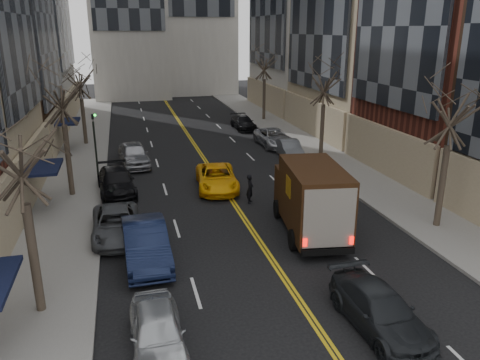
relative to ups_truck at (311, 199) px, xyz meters
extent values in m
cube|color=slate|center=(-11.55, 15.06, -1.65)|extent=(4.00, 66.00, 0.15)
cube|color=slate|center=(6.45, 15.06, -1.65)|extent=(4.00, 66.00, 0.15)
cube|color=black|center=(-12.55, 6.06, 0.68)|extent=(2.00, 3.00, 0.15)
cube|color=black|center=(-13.45, 6.06, -0.37)|extent=(0.20, 3.00, 2.50)
cube|color=black|center=(-12.55, 19.06, 0.68)|extent=(2.00, 3.00, 0.15)
cube|color=black|center=(-13.45, 19.06, -0.37)|extent=(0.20, 3.00, 2.50)
cylinder|color=#382D23|center=(-11.35, -3.94, 0.34)|extent=(0.30, 0.30, 3.83)
cylinder|color=#382D23|center=(-11.35, 8.06, 0.45)|extent=(0.30, 0.30, 4.05)
cylinder|color=#382D23|center=(-11.35, 21.06, 0.27)|extent=(0.30, 0.30, 3.69)
cylinder|color=#382D23|center=(6.25, -0.94, 0.41)|extent=(0.30, 0.30, 3.96)
cylinder|color=#382D23|center=(6.25, 13.06, 0.32)|extent=(0.30, 0.30, 3.78)
cylinder|color=#382D23|center=(6.25, 28.06, 0.50)|extent=(0.30, 0.30, 4.14)
cylinder|color=black|center=(-9.95, 10.06, 0.33)|extent=(0.12, 0.12, 3.80)
imported|color=black|center=(-9.95, 10.06, 2.68)|extent=(0.15, 0.18, 0.90)
sphere|color=#0CE526|center=(-9.80, 9.96, 2.63)|extent=(0.14, 0.14, 0.14)
cube|color=black|center=(0.00, 0.00, -1.18)|extent=(2.98, 6.48, 0.29)
cube|color=black|center=(0.31, 2.27, -0.21)|extent=(2.50, 1.96, 2.05)
cube|color=black|center=(-0.07, -0.53, 0.23)|extent=(2.97, 5.06, 2.93)
cube|color=black|center=(-0.41, -2.98, -1.18)|extent=(2.25, 0.48, 0.29)
cube|color=red|center=(-1.38, -2.87, -0.75)|extent=(0.18, 0.08, 0.34)
cube|color=red|center=(0.55, -3.13, -0.75)|extent=(0.18, 0.08, 0.34)
cube|color=gold|center=(-1.25, -0.32, 0.82)|extent=(0.16, 0.88, 0.88)
cube|color=gold|center=(1.11, -0.65, 0.82)|extent=(0.16, 0.88, 0.88)
cylinder|color=black|center=(-0.86, 2.19, -1.25)|extent=(0.40, 0.97, 0.94)
cylinder|color=black|center=(1.42, 1.87, -1.25)|extent=(0.40, 0.97, 0.94)
cylinder|color=black|center=(-1.37, -1.49, -1.25)|extent=(0.40, 0.97, 0.94)
cylinder|color=black|center=(0.91, -1.80, -1.25)|extent=(0.40, 0.97, 0.94)
imported|color=black|center=(-0.64, -7.49, -1.07)|extent=(2.02, 4.59, 1.31)
cube|color=black|center=(-0.64, -6.83, -0.55)|extent=(0.13, 0.04, 0.09)
cube|color=blue|center=(-0.64, -6.86, -0.55)|extent=(0.10, 0.01, 0.06)
imported|color=#FFB60A|center=(-2.97, 7.40, -1.02)|extent=(2.81, 5.22, 1.39)
imported|color=black|center=(-1.65, 4.62, -0.91)|extent=(0.60, 0.70, 1.63)
imported|color=#B7BCC0|center=(-7.65, -6.89, -1.05)|extent=(1.67, 3.98, 1.34)
imported|color=#101935|center=(-7.65, -0.99, -0.90)|extent=(1.92, 5.05, 1.64)
imported|color=#4E5055|center=(-8.85, 1.75, -1.07)|extent=(2.26, 4.73, 1.30)
imported|color=black|center=(-8.85, 7.98, -1.00)|extent=(2.45, 5.10, 1.43)
imported|color=#93949A|center=(-7.65, 13.79, -0.90)|extent=(2.37, 4.97, 1.64)
imported|color=#54575C|center=(3.75, 13.15, -1.06)|extent=(1.82, 4.15, 1.33)
imported|color=#B4B6BC|center=(3.75, 16.94, -1.02)|extent=(2.42, 5.08, 1.40)
imported|color=black|center=(2.99, 24.13, -1.09)|extent=(1.84, 4.40, 1.27)
camera|label=1|loc=(-8.14, -18.96, 7.52)|focal=35.00mm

